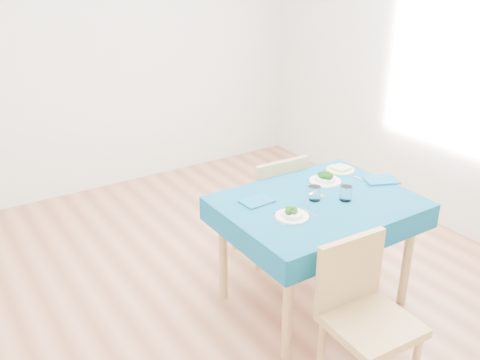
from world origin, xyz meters
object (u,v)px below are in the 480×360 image
table (315,252)px  chair_near (373,306)px  side_plate (340,170)px  chair_far (266,191)px  bowl_far (325,177)px  bowl_near (292,213)px

table → chair_near: chair_near is taller
chair_near → side_plate: chair_near is taller
chair_far → bowl_far: bearing=109.6°
chair_near → bowl_near: bearing=93.3°
bowl_near → side_plate: size_ratio=1.01×
table → bowl_near: bearing=-162.5°
chair_far → chair_near: bearing=78.5°
table → chair_far: (0.09, 0.68, 0.16)m
side_plate → chair_far: bearing=134.4°
chair_near → table: bearing=73.2°
table → chair_near: (-0.27, -0.77, 0.16)m
chair_near → chair_far: 1.49m
chair_near → side_plate: (0.73, 1.06, 0.22)m
chair_near → side_plate: bearing=58.1°
chair_far → bowl_far: 0.56m
bowl_near → bowl_far: (0.51, 0.29, 0.00)m
chair_near → chair_far: size_ratio=0.99×
table → chair_near: 0.83m
side_plate → table: bearing=-147.6°
bowl_far → side_plate: 0.25m
bowl_near → bowl_far: bearing=29.2°
table → side_plate: 0.67m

